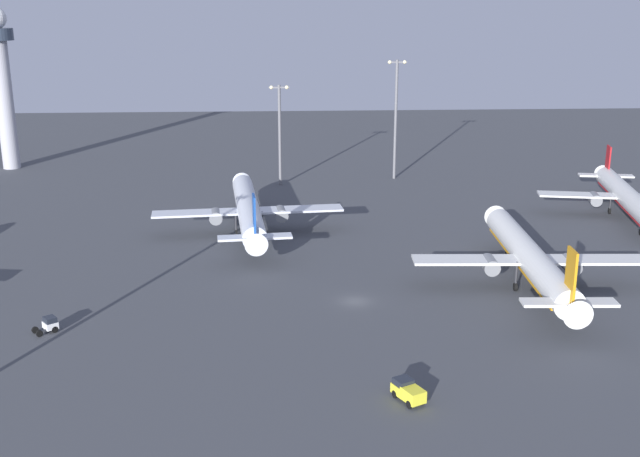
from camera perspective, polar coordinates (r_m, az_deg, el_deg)
ground_plane at (r=113.92m, az=2.62°, el=-5.39°), size 416.00×416.00×0.00m
control_tower at (r=217.69m, az=-22.51°, el=10.31°), size 8.00×8.00×41.39m
airplane_terminal_side at (r=122.69m, az=15.28°, el=-2.12°), size 36.28×46.61×11.95m
airplane_mid_apron at (r=146.59m, az=-5.34°, el=1.40°), size 36.19×46.43×11.90m
airplane_far_stand at (r=168.71m, az=21.73°, el=2.23°), size 34.89×44.58×11.49m
cargo_loader at (r=87.07m, az=6.53°, el=-11.87°), size 3.59×4.58×2.25m
pushback_tug at (r=109.46m, az=-19.43°, el=-6.70°), size 3.53×3.30×2.05m
apron_light_east at (r=190.88m, az=5.64°, el=8.55°), size 4.80×0.90×29.14m
apron_light_central at (r=183.45m, az=-3.01°, el=7.43°), size 4.80×0.90×23.90m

